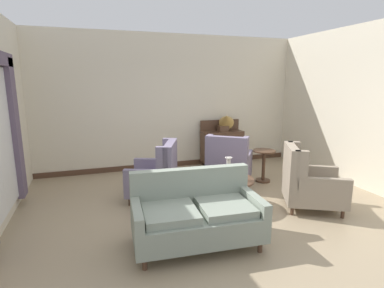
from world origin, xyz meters
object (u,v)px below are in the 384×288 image
at_px(settee, 196,215).
at_px(armchair_back_corner, 229,165).
at_px(armchair_near_sideboard, 157,175).
at_px(sideboard, 222,146).
at_px(porcelain_vase, 228,170).
at_px(side_table, 264,163).
at_px(armchair_beside_settee, 309,183).
at_px(coffee_table, 226,183).
at_px(gramophone, 226,121).

bearing_deg(settee, armchair_back_corner, 58.25).
distance_m(armchair_near_sideboard, sideboard, 2.65).
distance_m(porcelain_vase, settee, 1.36).
distance_m(armchair_back_corner, side_table, 0.82).
distance_m(armchair_back_corner, armchair_beside_settee, 1.61).
distance_m(armchair_back_corner, armchair_near_sideboard, 1.52).
xyz_separation_m(settee, side_table, (2.16, 1.91, 0.01)).
distance_m(coffee_table, armchair_back_corner, 1.00).
height_order(porcelain_vase, armchair_near_sideboard, armchair_near_sideboard).
height_order(armchair_near_sideboard, gramophone, gramophone).
xyz_separation_m(armchair_back_corner, sideboard, (0.52, 1.50, 0.05)).
xyz_separation_m(armchair_back_corner, side_table, (0.82, 0.02, -0.04)).
relative_size(armchair_back_corner, armchair_beside_settee, 1.00).
xyz_separation_m(settee, armchair_back_corner, (1.35, 1.89, 0.04)).
xyz_separation_m(side_table, gramophone, (-0.25, 1.38, 0.73)).
bearing_deg(armchair_back_corner, side_table, -141.66).
xyz_separation_m(armchair_near_sideboard, side_table, (2.32, 0.23, -0.03)).
bearing_deg(settee, porcelain_vase, 51.09).
bearing_deg(side_table, coffee_table, -144.59).
distance_m(settee, side_table, 2.89).
distance_m(armchair_back_corner, sideboard, 1.58).
distance_m(porcelain_vase, armchair_beside_settee, 1.34).
height_order(armchair_near_sideboard, sideboard, sideboard).
xyz_separation_m(coffee_table, sideboard, (0.98, 2.38, 0.10)).
distance_m(sideboard, gramophone, 0.65).
distance_m(armchair_near_sideboard, side_table, 2.33).
bearing_deg(armchair_back_corner, coffee_table, 99.19).
xyz_separation_m(armchair_near_sideboard, sideboard, (2.02, 1.71, 0.06)).
xyz_separation_m(porcelain_vase, armchair_back_corner, (0.44, 0.90, -0.20)).
bearing_deg(settee, armchair_beside_settee, 16.59).
height_order(porcelain_vase, armchair_beside_settee, armchair_beside_settee).
bearing_deg(gramophone, armchair_beside_settee, -85.44).
distance_m(porcelain_vase, gramophone, 2.56).
relative_size(side_table, sideboard, 0.60).
relative_size(armchair_back_corner, side_table, 1.74).
xyz_separation_m(armchair_beside_settee, gramophone, (-0.22, 2.80, 0.70)).
distance_m(armchair_near_sideboard, gramophone, 2.72).
bearing_deg(coffee_table, armchair_back_corner, 62.49).
bearing_deg(gramophone, sideboard, 118.51).
relative_size(armchair_near_sideboard, gramophone, 1.79).
xyz_separation_m(armchair_near_sideboard, armchair_beside_settee, (2.29, -1.19, -0.01)).
bearing_deg(armchair_back_corner, porcelain_vase, 100.80).
height_order(armchair_back_corner, armchair_near_sideboard, armchair_back_corner).
height_order(settee, armchair_beside_settee, armchair_beside_settee).
bearing_deg(gramophone, coffee_table, -114.20).
distance_m(armchair_near_sideboard, armchair_beside_settee, 2.58).
bearing_deg(coffee_table, settee, -131.47).
bearing_deg(porcelain_vase, gramophone, 66.44).
height_order(coffee_table, gramophone, gramophone).
relative_size(armchair_near_sideboard, armchair_beside_settee, 0.91).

